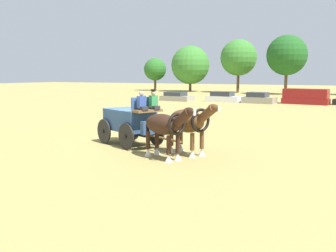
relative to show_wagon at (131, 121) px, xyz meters
The scene contains 12 objects.
ground_plane 1.21m from the show_wagon, 155.72° to the left, with size 220.00×220.00×0.00m, color #9E8C4C.
show_wagon is the anchor object (origin of this frame).
draft_horse_near 3.51m from the show_wagon, 13.69° to the right, with size 2.89×1.76×2.28m.
draft_horse_off 3.53m from the show_wagon, 35.01° to the right, with size 2.90×1.71×2.22m.
parked_vehicle_a 31.27m from the show_wagon, 111.68° to the left, with size 4.41×2.46×1.13m.
parked_vehicle_b 30.50m from the show_wagon, 100.40° to the left, with size 4.55×2.26×1.29m.
parked_vehicle_c 29.76m from the show_wagon, 91.98° to the left, with size 3.99×2.25×1.30m.
parked_vehicle_d 31.02m from the show_wagon, 82.34° to the left, with size 5.30×2.37×1.77m.
tree_a 62.30m from the show_wagon, 117.81° to the left, with size 4.67×4.67×6.76m.
tree_b 58.33m from the show_wagon, 110.85° to the left, with size 7.54×7.54×8.97m.
tree_c 55.31m from the show_wagon, 101.36° to the left, with size 6.68×6.68×9.79m.
tree_d 51.59m from the show_wagon, 91.94° to the left, with size 6.74×6.74×9.95m.
Camera 1 is at (10.10, -15.69, 3.45)m, focal length 40.86 mm.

